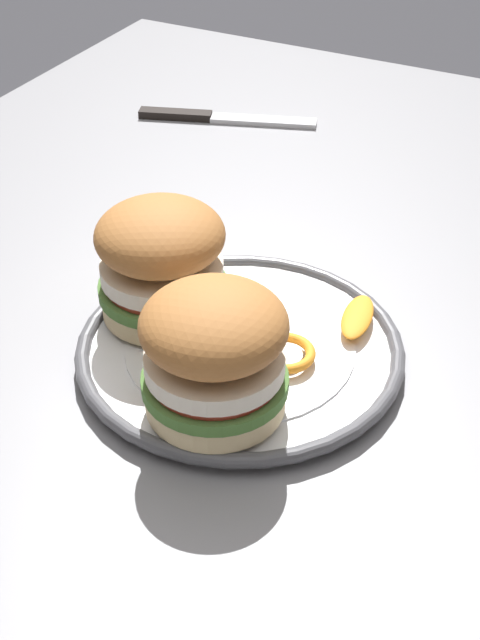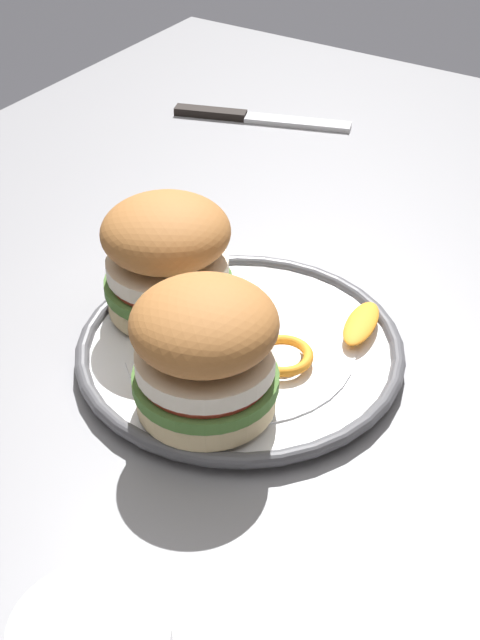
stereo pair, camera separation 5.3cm
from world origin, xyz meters
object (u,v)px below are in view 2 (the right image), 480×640
(dining_table, at_px, (236,402))
(sandwich_half_left, at_px, (205,350))
(sandwich_half_right, at_px, (167,256))
(table_knife, at_px, (249,118))
(dinner_plate, at_px, (240,350))

(dining_table, relative_size, sandwich_half_left, 8.47)
(sandwich_half_left, relative_size, sandwich_half_right, 1.06)
(sandwich_half_right, distance_m, table_knife, 0.43)
(dinner_plate, xyz_separation_m, sandwich_half_right, (0.01, 0.08, 0.06))
(sandwich_half_left, bearing_deg, dinner_plate, 13.37)
(dinner_plate, distance_m, table_knife, 0.47)
(dinner_plate, xyz_separation_m, sandwich_half_left, (-0.08, -0.02, 0.06))
(dining_table, height_order, dinner_plate, dinner_plate)
(dinner_plate, bearing_deg, sandwich_half_right, 82.74)
(dining_table, height_order, sandwich_half_left, sandwich_half_left)
(dining_table, distance_m, table_knife, 0.42)
(dining_table, xyz_separation_m, sandwich_half_right, (-0.04, 0.04, 0.17))
(dining_table, xyz_separation_m, sandwich_half_left, (-0.12, -0.05, 0.17))
(dinner_plate, bearing_deg, table_knife, 30.85)
(sandwich_half_left, distance_m, table_knife, 0.55)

